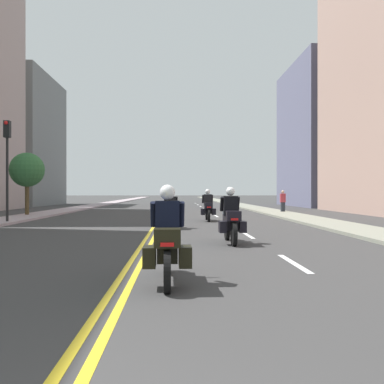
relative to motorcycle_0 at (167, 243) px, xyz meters
name	(u,v)px	position (x,y,z in m)	size (l,w,h in m)	color
ground_plane	(169,205)	(-0.72, 41.95, -0.67)	(264.00, 264.00, 0.00)	#373737
sidewalk_left	(99,205)	(-8.57, 41.95, -0.61)	(2.24, 144.00, 0.12)	#A6949A
sidewalk_right	(238,205)	(7.13, 41.95, -0.61)	(2.24, 144.00, 0.12)	gray
centreline_yellow_inner	(168,205)	(-0.84, 41.95, -0.67)	(0.12, 132.00, 0.01)	yellow
centreline_yellow_outer	(170,205)	(-0.60, 41.95, -0.67)	(0.12, 132.00, 0.01)	yellow
lane_dashes_white	(212,214)	(2.64, 22.95, -0.67)	(0.14, 56.40, 0.01)	silver
building_left_2	(19,141)	(-17.50, 42.12, 6.52)	(7.31, 13.02, 14.39)	slate
building_right_2	(322,136)	(15.73, 38.77, 6.87)	(6.67, 13.64, 15.07)	slate
motorcycle_0	(167,243)	(0.00, 0.00, 0.00)	(0.77, 2.26, 1.64)	black
motorcycle_1	(231,220)	(1.74, 5.51, 0.01)	(0.76, 2.20, 1.66)	black
motorcycle_2	(171,213)	(-0.09, 10.87, -0.01)	(0.77, 2.14, 1.59)	black
motorcycle_3	(208,208)	(1.77, 15.29, 0.00)	(0.76, 2.24, 1.66)	black
traffic_light_near	(7,153)	(-7.85, 13.63, 2.70)	(0.28, 0.38, 4.88)	black
pedestrian_1	(283,201)	(7.70, 23.39, 0.17)	(0.37, 0.23, 1.62)	#282D35
street_tree_1	(27,170)	(-9.02, 19.79, 2.18)	(2.10, 2.10, 3.92)	#4A3C23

